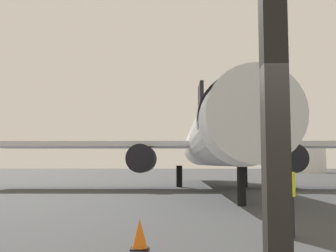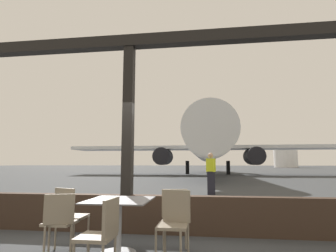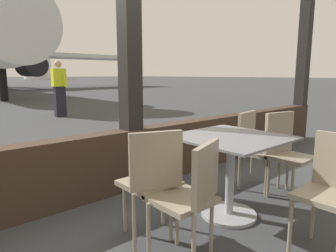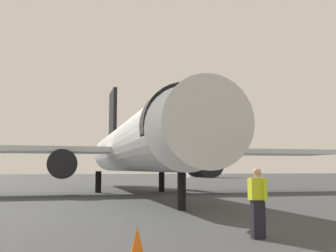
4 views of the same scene
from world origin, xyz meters
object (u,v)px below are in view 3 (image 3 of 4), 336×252
at_px(cafe_chair_window_left, 152,177).
at_px(cafe_chair_side_extra, 192,191).
at_px(cafe_chair_window_right, 285,148).
at_px(cafe_chair_aisle_right, 254,144).
at_px(dining_table, 230,165).
at_px(ground_crew_worker, 59,88).
at_px(cafe_chair_aisle_left, 334,184).
at_px(fuel_storage_tank, 37,67).

height_order(cafe_chair_window_left, cafe_chair_side_extra, cafe_chair_window_left).
relative_size(cafe_chair_window_right, cafe_chair_aisle_right, 1.03).
xyz_separation_m(dining_table, ground_crew_worker, (1.51, 7.71, 0.41)).
bearing_deg(cafe_chair_window_left, cafe_chair_aisle_left, -46.49).
relative_size(cafe_chair_aisle_right, ground_crew_worker, 0.51).
distance_m(cafe_chair_window_left, fuel_storage_tank, 85.47).
relative_size(cafe_chair_window_right, cafe_chair_side_extra, 1.05).
xyz_separation_m(cafe_chair_window_right, ground_crew_worker, (0.69, 7.81, 0.36)).
bearing_deg(cafe_chair_window_left, fuel_storage_tank, 72.15).
bearing_deg(cafe_chair_window_left, dining_table, -7.19).
distance_m(cafe_chair_side_extra, fuel_storage_tank, 85.80).
bearing_deg(cafe_chair_window_right, dining_table, 173.06).
relative_size(cafe_chair_aisle_left, cafe_chair_side_extra, 1.02).
distance_m(cafe_chair_window_left, cafe_chair_aisle_left, 1.34).
xyz_separation_m(cafe_chair_side_extra, ground_crew_worker, (2.29, 7.97, 0.37)).
height_order(cafe_chair_window_right, ground_crew_worker, ground_crew_worker).
xyz_separation_m(cafe_chair_window_right, cafe_chair_aisle_right, (-0.03, 0.37, -0.02)).
distance_m(cafe_chair_aisle_left, ground_crew_worker, 8.70).
bearing_deg(cafe_chair_window_right, fuel_storage_tank, 73.26).
distance_m(cafe_chair_aisle_left, cafe_chair_aisle_right, 1.33).
relative_size(dining_table, cafe_chair_aisle_left, 1.02).
bearing_deg(fuel_storage_tank, cafe_chair_aisle_left, -107.07).
relative_size(dining_table, cafe_chair_side_extra, 1.05).
distance_m(cafe_chair_window_left, cafe_chair_window_right, 1.68).
distance_m(dining_table, cafe_chair_aisle_right, 0.84).
height_order(cafe_chair_aisle_right, ground_crew_worker, ground_crew_worker).
xyz_separation_m(cafe_chair_window_left, cafe_chair_window_right, (1.66, -0.21, -0.01)).
height_order(cafe_chair_window_left, cafe_chair_window_right, same).
bearing_deg(cafe_chair_side_extra, ground_crew_worker, 73.95).
bearing_deg(cafe_chair_window_right, cafe_chair_aisle_left, -134.34).
bearing_deg(ground_crew_worker, cafe_chair_window_left, -107.18).
height_order(cafe_chair_aisle_right, cafe_chair_side_extra, cafe_chair_aisle_right).
height_order(cafe_chair_aisle_left, cafe_chair_aisle_right, same).
bearing_deg(cafe_chair_aisle_left, cafe_chair_window_left, 133.51).
bearing_deg(cafe_chair_aisle_right, dining_table, -161.52).
bearing_deg(fuel_storage_tank, cafe_chair_aisle_right, -106.83).
height_order(dining_table, fuel_storage_tank, fuel_storage_tank).
distance_m(dining_table, cafe_chair_window_left, 0.85).
distance_m(dining_table, cafe_chair_side_extra, 0.82).
height_order(dining_table, ground_crew_worker, ground_crew_worker).
relative_size(cafe_chair_side_extra, fuel_storage_tank, 0.13).
relative_size(dining_table, cafe_chair_window_right, 0.99).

